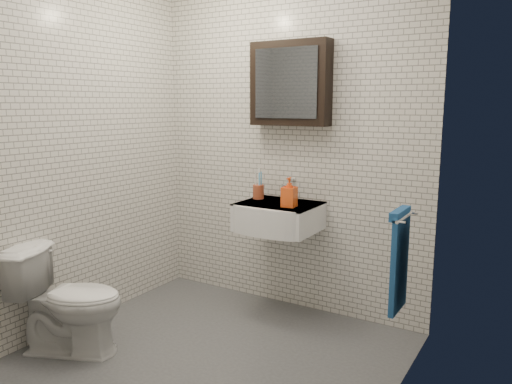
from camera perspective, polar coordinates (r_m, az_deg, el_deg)
ground at (r=3.30m, az=-5.10°, el=-18.06°), size 2.20×2.00×0.01m
room_shell at (r=2.91m, az=-5.55°, el=8.23°), size 2.22×2.02×2.51m
washbasin at (r=3.59m, az=2.33°, el=-2.83°), size 0.55×0.50×0.20m
faucet at (r=3.73m, az=3.82°, el=0.16°), size 0.06×0.20×0.15m
mirror_cabinet at (r=3.67m, az=3.94°, el=12.26°), size 0.60×0.15×0.60m
towel_rail at (r=2.89m, az=16.09°, el=-7.08°), size 0.09×0.30×0.58m
toothbrush_cup at (r=3.76m, az=0.28°, el=0.11°), size 0.09×0.09×0.23m
soap_bottle at (r=3.46m, az=3.82°, el=-0.02°), size 0.10×0.10×0.21m
toilet at (r=3.41m, az=-20.59°, el=-11.45°), size 0.77×0.62×0.69m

